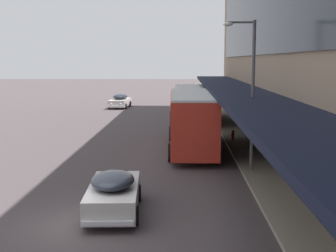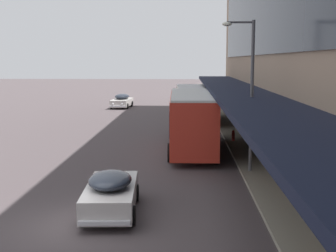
{
  "view_description": "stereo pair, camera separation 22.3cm",
  "coord_description": "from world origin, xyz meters",
  "views": [
    {
      "loc": [
        3.14,
        -14.26,
        5.31
      ],
      "look_at": [
        2.33,
        13.49,
        1.41
      ],
      "focal_mm": 50.0,
      "sensor_mm": 36.0,
      "label": 1
    },
    {
      "loc": [
        3.36,
        -14.25,
        5.31
      ],
      "look_at": [
        2.33,
        13.49,
        1.41
      ],
      "focal_mm": 50.0,
      "sensor_mm": 36.0,
      "label": 2
    }
  ],
  "objects": [
    {
      "name": "sedan_second_near",
      "position": [
        4.48,
        44.1,
        0.78
      ],
      "size": [
        1.84,
        4.71,
        1.59
      ],
      "color": "olive",
      "rests_on": "ground"
    },
    {
      "name": "transit_bus_kerbside_rear",
      "position": [
        3.98,
        25.88,
        1.77
      ],
      "size": [
        3.09,
        9.57,
        3.07
      ],
      "color": "beige",
      "rests_on": "ground"
    },
    {
      "name": "fire_hydrant",
      "position": [
        6.47,
        15.72,
        0.49
      ],
      "size": [
        0.2,
        0.4,
        0.7
      ],
      "color": "red",
      "rests_on": "sidewalk_kerb"
    },
    {
      "name": "transit_bus_kerbside_front",
      "position": [
        3.73,
        12.98,
        1.95
      ],
      "size": [
        2.83,
        9.99,
        3.41
      ],
      "color": "red",
      "rests_on": "ground"
    },
    {
      "name": "sedan_far_back",
      "position": [
        0.77,
        1.54,
        0.74
      ],
      "size": [
        2.02,
        4.51,
        1.49
      ],
      "color": "beige",
      "rests_on": "ground"
    },
    {
      "name": "street_lamp",
      "position": [
        6.26,
        7.45,
        4.21
      ],
      "size": [
        1.5,
        0.28,
        6.98
      ],
      "color": "#4C4C51",
      "rests_on": "sidewalk_kerb"
    },
    {
      "name": "pedestrian_at_kerb",
      "position": [
        7.92,
        0.88,
        1.18
      ],
      "size": [
        0.39,
        0.57,
        1.86
      ],
      "color": "#2A3239",
      "rests_on": "sidewalk_kerb"
    },
    {
      "name": "sedan_lead_mid",
      "position": [
        -3.83,
        38.34,
        0.77
      ],
      "size": [
        2.18,
        5.05,
        1.57
      ],
      "color": "beige",
      "rests_on": "ground"
    },
    {
      "name": "ground",
      "position": [
        0.0,
        0.0,
        0.0
      ],
      "size": [
        240.0,
        240.0,
        0.0
      ],
      "primitive_type": "plane",
      "color": "#4B4143"
    }
  ]
}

